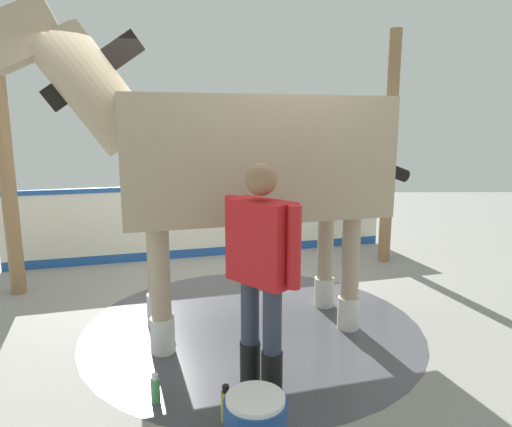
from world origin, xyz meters
TOP-DOWN VIEW (x-y plane):
  - ground_plane at (0.00, 0.00)m, footprint 16.00×16.00m
  - wet_patch at (-0.37, -0.25)m, footprint 3.10×3.10m
  - barrier_wall at (1.97, 0.39)m, footprint 1.47×5.14m
  - roof_post_near at (0.51, 2.36)m, footprint 0.16×0.16m
  - roof_post_far at (1.71, -2.05)m, footprint 0.16×0.16m
  - horse at (-0.41, -0.12)m, footprint 1.54×3.55m
  - handler at (-1.40, -0.31)m, footprint 0.48×0.50m
  - wash_bucket at (-2.06, -0.26)m, footprint 0.37×0.37m
  - bottle_shampoo at (-1.77, -0.08)m, footprint 0.06×0.06m
  - bottle_spray at (-1.57, 0.41)m, footprint 0.06×0.06m

SIDE VIEW (x-z plane):
  - ground_plane at x=0.00m, z-range -0.02..0.00m
  - wet_patch at x=-0.37m, z-range 0.00..0.00m
  - bottle_spray at x=-1.57m, z-range -0.01..0.20m
  - bottle_shampoo at x=-1.77m, z-range -0.01..0.24m
  - wash_bucket at x=-2.06m, z-range 0.00..0.35m
  - barrier_wall at x=1.97m, z-range -0.04..0.98m
  - handler at x=-1.40m, z-range 0.12..1.73m
  - roof_post_near at x=0.51m, z-range 0.00..3.02m
  - roof_post_far at x=1.71m, z-range 0.00..3.02m
  - horse at x=-0.41m, z-range 0.18..2.95m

